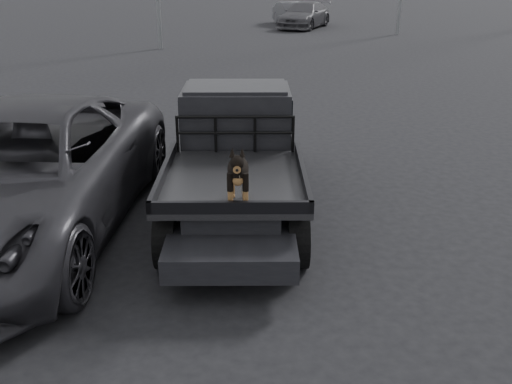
{
  "coord_description": "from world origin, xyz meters",
  "views": [
    {
      "loc": [
        -0.55,
        -6.05,
        3.63
      ],
      "look_at": [
        -0.5,
        -0.29,
        1.3
      ],
      "focal_mm": 40.0,
      "sensor_mm": 36.0,
      "label": 1
    }
  ],
  "objects_px": {
    "dog": "(238,174)",
    "distant_car_a": "(292,14)",
    "distant_car_b": "(304,15)",
    "flatbed_ute": "(236,184)",
    "parked_suv": "(19,174)"
  },
  "relations": [
    {
      "from": "dog",
      "to": "distant_car_a",
      "type": "distance_m",
      "value": 30.82
    },
    {
      "from": "distant_car_b",
      "to": "distant_car_a",
      "type": "bearing_deg",
      "value": 133.15
    },
    {
      "from": "distant_car_a",
      "to": "distant_car_b",
      "type": "bearing_deg",
      "value": -83.52
    },
    {
      "from": "distant_car_b",
      "to": "dog",
      "type": "bearing_deg",
      "value": -72.78
    },
    {
      "from": "flatbed_ute",
      "to": "distant_car_b",
      "type": "xyz_separation_m",
      "value": [
        3.38,
        27.09,
        0.28
      ]
    },
    {
      "from": "parked_suv",
      "to": "distant_car_b",
      "type": "distance_m",
      "value": 28.51
    },
    {
      "from": "flatbed_ute",
      "to": "distant_car_a",
      "type": "xyz_separation_m",
      "value": [
        2.75,
        28.89,
        0.22
      ]
    },
    {
      "from": "distant_car_b",
      "to": "flatbed_ute",
      "type": "bearing_deg",
      "value": -73.39
    },
    {
      "from": "parked_suv",
      "to": "distant_car_a",
      "type": "distance_m",
      "value": 30.15
    },
    {
      "from": "dog",
      "to": "distant_car_a",
      "type": "bearing_deg",
      "value": 85.05
    },
    {
      "from": "parked_suv",
      "to": "distant_car_a",
      "type": "bearing_deg",
      "value": 82.52
    },
    {
      "from": "distant_car_a",
      "to": "parked_suv",
      "type": "bearing_deg",
      "value": -113.91
    },
    {
      "from": "distant_car_a",
      "to": "dog",
      "type": "bearing_deg",
      "value": -107.89
    },
    {
      "from": "flatbed_ute",
      "to": "dog",
      "type": "bearing_deg",
      "value": -87.22
    },
    {
      "from": "dog",
      "to": "distant_car_b",
      "type": "height_order",
      "value": "dog"
    }
  ]
}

